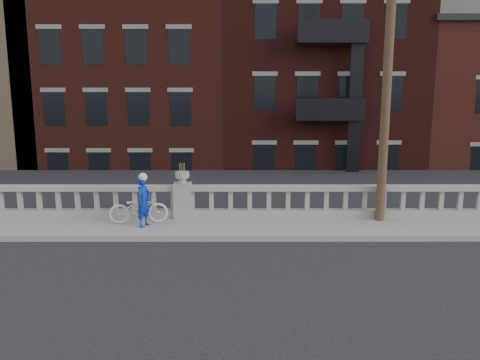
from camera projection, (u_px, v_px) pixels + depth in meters
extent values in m
plane|color=black|center=(167.00, 266.00, 13.25)|extent=(120.00, 120.00, 0.00)
cube|color=gray|center=(180.00, 228.00, 16.17)|extent=(32.00, 2.20, 0.15)
cube|color=gray|center=(183.00, 213.00, 17.06)|extent=(28.00, 0.34, 0.25)
cube|color=gray|center=(183.00, 188.00, 16.90)|extent=(28.00, 0.34, 0.16)
cube|color=gray|center=(183.00, 200.00, 16.98)|extent=(0.55, 0.55, 1.10)
cylinder|color=gray|center=(182.00, 180.00, 16.85)|extent=(0.24, 0.24, 0.20)
cylinder|color=gray|center=(182.00, 175.00, 16.81)|extent=(0.44, 0.44, 0.18)
cube|color=#605E59|center=(186.00, 288.00, 17.95)|extent=(36.00, 0.50, 5.15)
cube|color=black|center=(215.00, 207.00, 39.73)|extent=(80.00, 44.00, 0.50)
cube|color=#595651|center=(148.00, 261.00, 22.13)|extent=(16.00, 7.00, 4.00)
cube|color=#595651|center=(480.00, 79.00, 44.73)|extent=(14.00, 14.00, 18.00)
cube|color=#421912|center=(144.00, 117.00, 32.38)|extent=(10.00, 14.00, 14.00)
cube|color=#34100E|center=(309.00, 104.00, 32.24)|extent=(10.00, 14.00, 15.50)
cube|color=#5A231B|center=(472.00, 133.00, 32.60)|extent=(10.00, 14.00, 12.00)
cylinder|color=#422D1E|center=(388.00, 57.00, 15.74)|extent=(0.28, 0.28, 10.00)
imported|color=silver|center=(139.00, 208.00, 16.36)|extent=(1.85, 0.88, 0.94)
imported|color=#0B26AA|center=(144.00, 202.00, 15.94)|extent=(0.56, 0.66, 1.52)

